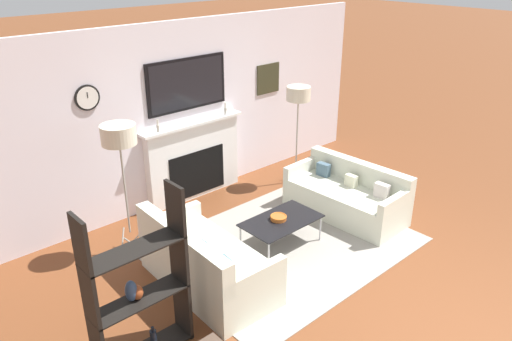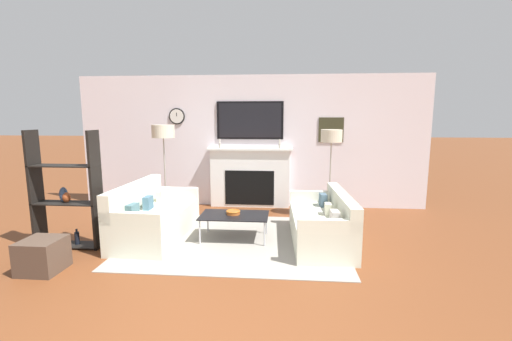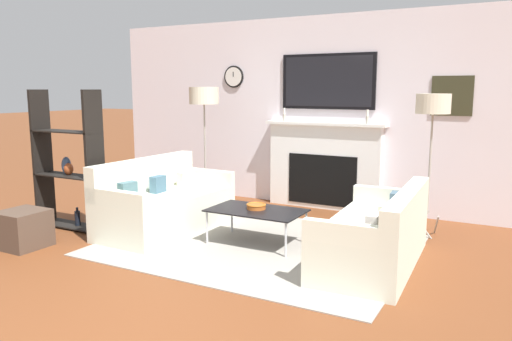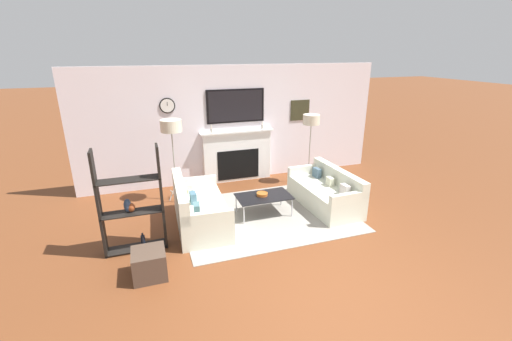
# 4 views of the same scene
# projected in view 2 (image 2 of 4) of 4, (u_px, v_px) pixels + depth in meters

# --- Properties ---
(ground_plane) EXTENTS (60.00, 60.00, 0.00)m
(ground_plane) POSITION_uv_depth(u_px,v_px,m) (202.00, 329.00, 3.02)
(ground_plane) COLOR brown
(fireplace_wall) EXTENTS (7.18, 0.28, 2.70)m
(fireplace_wall) POSITION_uv_depth(u_px,v_px,m) (250.00, 148.00, 7.08)
(fireplace_wall) COLOR silver
(fireplace_wall) RESTS_ON ground_plane
(area_rug) EXTENTS (3.19, 2.49, 0.01)m
(area_rug) POSITION_uv_depth(u_px,v_px,m) (237.00, 240.00, 5.22)
(area_rug) COLOR gray
(area_rug) RESTS_ON ground_plane
(couch_left) EXTENTS (0.91, 1.74, 0.85)m
(couch_left) POSITION_uv_depth(u_px,v_px,m) (154.00, 219.00, 5.28)
(couch_left) COLOR silver
(couch_left) RESTS_ON ground_plane
(couch_right) EXTENTS (0.87, 1.77, 0.75)m
(couch_right) POSITION_uv_depth(u_px,v_px,m) (322.00, 225.00, 5.07)
(couch_right) COLOR silver
(couch_right) RESTS_ON ground_plane
(coffee_table) EXTENTS (1.03, 0.61, 0.39)m
(coffee_table) POSITION_uv_depth(u_px,v_px,m) (234.00, 216.00, 5.20)
(coffee_table) COLOR black
(coffee_table) RESTS_ON ground_plane
(decorative_bowl) EXTENTS (0.22, 0.22, 0.06)m
(decorative_bowl) POSITION_uv_depth(u_px,v_px,m) (233.00, 212.00, 5.22)
(decorative_bowl) COLOR #B85923
(decorative_bowl) RESTS_ON coffee_table
(floor_lamp_left) EXTENTS (0.42, 0.42, 1.72)m
(floor_lamp_left) POSITION_uv_depth(u_px,v_px,m) (163.00, 133.00, 6.36)
(floor_lamp_left) COLOR #9E998E
(floor_lamp_left) RESTS_ON ground_plane
(floor_lamp_right) EXTENTS (0.38, 0.38, 1.64)m
(floor_lamp_right) POSITION_uv_depth(u_px,v_px,m) (331.00, 138.00, 6.11)
(floor_lamp_right) COLOR #9E998E
(floor_lamp_right) RESTS_ON ground_plane
(shelf_unit) EXTENTS (0.94, 0.28, 1.68)m
(shelf_unit) POSITION_uv_depth(u_px,v_px,m) (66.00, 195.00, 4.85)
(shelf_unit) COLOR black
(shelf_unit) RESTS_ON ground_plane
(ottoman) EXTENTS (0.45, 0.45, 0.40)m
(ottoman) POSITION_uv_depth(u_px,v_px,m) (42.00, 255.00, 4.14)
(ottoman) COLOR #4B392D
(ottoman) RESTS_ON ground_plane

